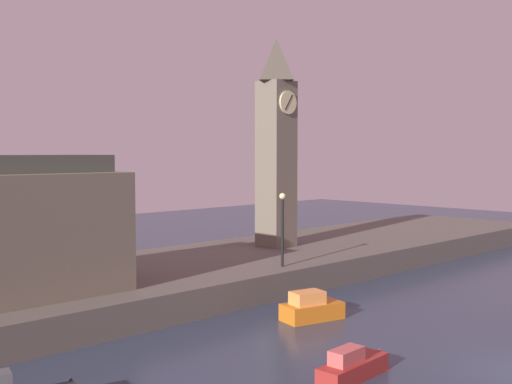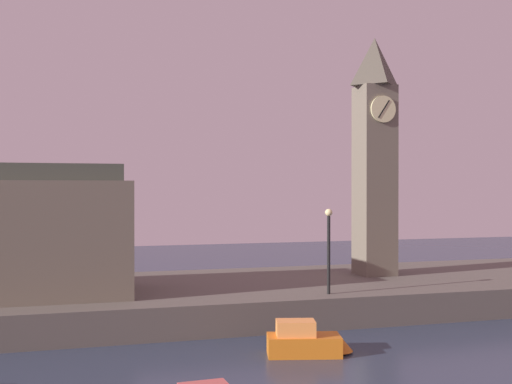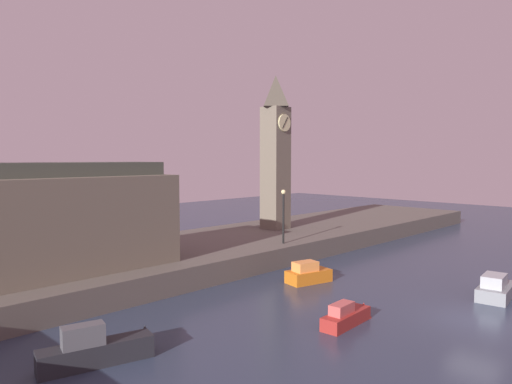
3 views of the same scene
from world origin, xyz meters
The scene contains 4 objects.
far_embankment centered at (0.00, 20.00, 0.75)m, with size 70.00×12.00×1.50m, color #5B544C.
clock_tower centered at (8.41, 20.84, 8.76)m, with size 2.24×2.29×14.05m.
streetlamp centered at (3.13, 15.26, 4.06)m, with size 0.36×0.36×4.14m.
boat_patrol_orange centered at (0.27, 10.37, 0.53)m, with size 3.76×2.02×1.40m.
Camera 2 is at (-8.78, -13.11, 6.64)m, focal length 44.30 mm.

